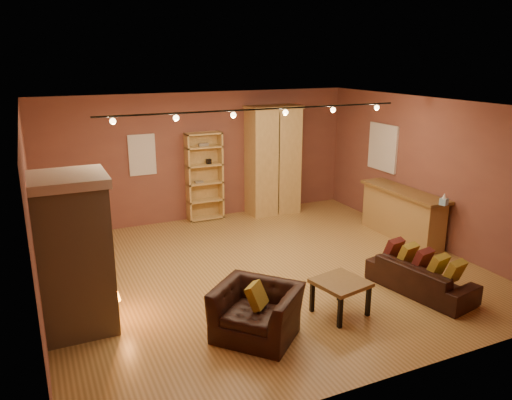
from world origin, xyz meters
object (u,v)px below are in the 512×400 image
armoire (273,160)px  loveseat (421,271)px  coffee_table (341,286)px  fireplace (75,254)px  bookcase (204,176)px  armchair (257,304)px  bar_counter (402,214)px

armoire → loveseat: bearing=-86.9°
coffee_table → fireplace: bearing=161.1°
bookcase → loveseat: bearing=-69.1°
coffee_table → armchair: bearing=-178.5°
coffee_table → loveseat: bearing=1.9°
bar_counter → coffee_table: bar_counter is taller
fireplace → bar_counter: size_ratio=1.02×
bookcase → coffee_table: bearing=-86.1°
bookcase → bar_counter: bookcase is taller
bar_counter → fireplace: bearing=-171.5°
bookcase → armchair: bookcase is taller
bar_counter → armchair: 4.69m
armoire → bar_counter: armoire is taller
loveseat → coffee_table: (-1.51, -0.05, 0.08)m
coffee_table → bookcase: bearing=93.9°
armoire → armchair: armoire is taller
fireplace → bar_counter: 6.33m
fireplace → armoire: armoire is taller
bookcase → armoire: (1.60, -0.21, 0.25)m
armoire → armchair: 5.44m
loveseat → armchair: bearing=80.4°
bookcase → coffee_table: 4.95m
fireplace → bookcase: bearing=50.9°
armchair → bookcase: bearing=126.4°
bookcase → armchair: (-0.98, -4.94, -0.54)m
armoire → coffee_table: armoire is taller
bookcase → armoire: armoire is taller
armoire → coffee_table: 4.93m
fireplace → bookcase: 4.83m
armoire → armchair: bearing=-118.6°
loveseat → bookcase: bearing=9.5°
fireplace → bookcase: size_ratio=1.08×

